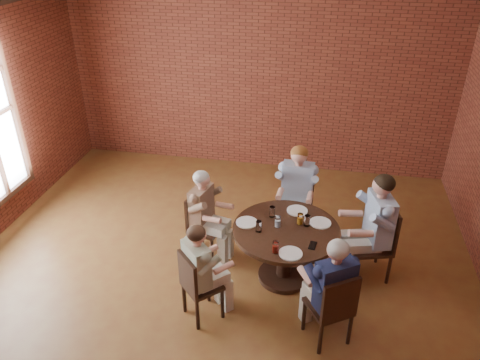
% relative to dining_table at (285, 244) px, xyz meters
% --- Properties ---
extents(floor, '(7.00, 7.00, 0.00)m').
position_rel_dining_table_xyz_m(floor, '(-0.84, -0.48, -0.53)').
color(floor, brown).
rests_on(floor, ground).
extents(wall_back, '(7.00, 0.00, 7.00)m').
position_rel_dining_table_xyz_m(wall_back, '(-0.84, 3.02, 1.17)').
color(wall_back, brown).
rests_on(wall_back, ground).
extents(dining_table, '(1.28, 1.28, 0.75)m').
position_rel_dining_table_xyz_m(dining_table, '(0.00, 0.00, 0.00)').
color(dining_table, black).
rests_on(dining_table, floor).
extents(chair_a, '(0.57, 0.57, 0.98)m').
position_rel_dining_table_xyz_m(chair_a, '(1.11, 0.30, -0.00)').
color(chair_a, black).
rests_on(chair_a, floor).
extents(diner_a, '(0.84, 0.74, 1.41)m').
position_rel_dining_table_xyz_m(diner_a, '(1.02, 0.28, 0.18)').
color(diner_a, '#3D669F').
rests_on(diner_a, floor).
extents(chair_b, '(0.46, 0.46, 0.95)m').
position_rel_dining_table_xyz_m(chair_b, '(0.05, 1.04, -0.01)').
color(chair_b, black).
rests_on(chair_b, floor).
extents(diner_b, '(0.57, 0.69, 1.36)m').
position_rel_dining_table_xyz_m(diner_b, '(0.04, 0.95, 0.15)').
color(diner_b, '#909FB8').
rests_on(diner_b, floor).
extents(chair_c, '(0.47, 0.47, 0.89)m').
position_rel_dining_table_xyz_m(chair_c, '(-1.13, 0.28, -0.04)').
color(chair_c, black).
rests_on(chair_c, floor).
extents(diner_c, '(0.69, 0.61, 1.25)m').
position_rel_dining_table_xyz_m(diner_c, '(-1.06, 0.26, 0.10)').
color(diner_c, brown).
rests_on(diner_c, floor).
extents(chair_d, '(0.53, 0.53, 0.88)m').
position_rel_dining_table_xyz_m(chair_d, '(-0.88, -0.84, -0.05)').
color(chair_d, black).
rests_on(chair_d, floor).
extents(diner_d, '(0.73, 0.73, 1.23)m').
position_rel_dining_table_xyz_m(diner_d, '(-0.83, -0.79, 0.08)').
color(diner_d, '#C3A999').
rests_on(diner_d, floor).
extents(chair_e, '(0.57, 0.57, 0.92)m').
position_rel_dining_table_xyz_m(chair_e, '(0.59, -0.93, -0.03)').
color(chair_e, black).
rests_on(chair_e, floor).
extents(diner_e, '(0.76, 0.80, 1.30)m').
position_rel_dining_table_xyz_m(diner_e, '(0.54, -0.86, 0.12)').
color(diner_e, '#182045').
rests_on(diner_e, floor).
extents(plate_a, '(0.26, 0.26, 0.01)m').
position_rel_dining_table_xyz_m(plate_a, '(0.39, 0.18, 0.23)').
color(plate_a, white).
rests_on(plate_a, dining_table).
extents(plate_b, '(0.26, 0.26, 0.01)m').
position_rel_dining_table_xyz_m(plate_b, '(0.09, 0.40, 0.23)').
color(plate_b, white).
rests_on(plate_b, dining_table).
extents(plate_c, '(0.26, 0.26, 0.01)m').
position_rel_dining_table_xyz_m(plate_c, '(-0.48, 0.03, 0.23)').
color(plate_c, white).
rests_on(plate_c, dining_table).
extents(plate_d, '(0.26, 0.26, 0.01)m').
position_rel_dining_table_xyz_m(plate_d, '(0.09, -0.47, 0.23)').
color(plate_d, white).
rests_on(plate_d, dining_table).
extents(glass_a, '(0.07, 0.07, 0.14)m').
position_rel_dining_table_xyz_m(glass_a, '(0.23, 0.11, 0.29)').
color(glass_a, white).
rests_on(glass_a, dining_table).
extents(glass_b, '(0.07, 0.07, 0.14)m').
position_rel_dining_table_xyz_m(glass_b, '(0.15, 0.13, 0.29)').
color(glass_b, white).
rests_on(glass_b, dining_table).
extents(glass_c, '(0.07, 0.07, 0.14)m').
position_rel_dining_table_xyz_m(glass_c, '(-0.20, 0.22, 0.29)').
color(glass_c, white).
rests_on(glass_c, dining_table).
extents(glass_d, '(0.07, 0.07, 0.14)m').
position_rel_dining_table_xyz_m(glass_d, '(-0.11, 0.02, 0.29)').
color(glass_d, white).
rests_on(glass_d, dining_table).
extents(glass_e, '(0.07, 0.07, 0.14)m').
position_rel_dining_table_xyz_m(glass_e, '(-0.31, -0.12, 0.29)').
color(glass_e, white).
rests_on(glass_e, dining_table).
extents(glass_f, '(0.07, 0.07, 0.14)m').
position_rel_dining_table_xyz_m(glass_f, '(-0.07, -0.47, 0.29)').
color(glass_f, white).
rests_on(glass_f, dining_table).
extents(smartphone, '(0.10, 0.16, 0.01)m').
position_rel_dining_table_xyz_m(smartphone, '(0.32, -0.28, 0.23)').
color(smartphone, black).
rests_on(smartphone, dining_table).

